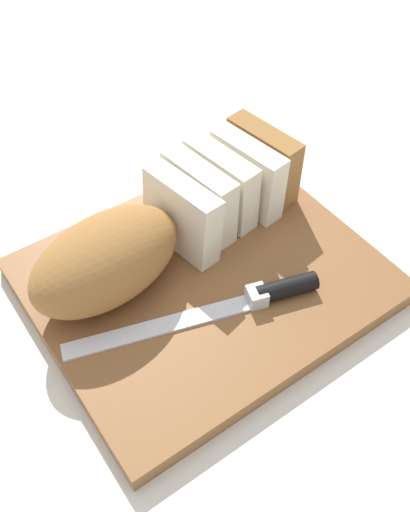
# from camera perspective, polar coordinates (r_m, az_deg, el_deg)

# --- Properties ---
(ground_plane) EXTENTS (3.00, 3.00, 0.00)m
(ground_plane) POSITION_cam_1_polar(r_m,az_deg,el_deg) (0.67, -0.00, -2.97)
(ground_plane) COLOR silver
(cutting_board) EXTENTS (0.38, 0.32, 0.02)m
(cutting_board) POSITION_cam_1_polar(r_m,az_deg,el_deg) (0.66, -0.00, -2.37)
(cutting_board) COLOR brown
(cutting_board) RESTS_ON ground_plane
(bread_loaf) EXTENTS (0.36, 0.15, 0.09)m
(bread_loaf) POSITION_cam_1_polar(r_m,az_deg,el_deg) (0.64, -4.37, 3.13)
(bread_loaf) COLOR #996633
(bread_loaf) RESTS_ON cutting_board
(bread_knife) EXTENTS (0.28, 0.10, 0.02)m
(bread_knife) POSITION_cam_1_polar(r_m,az_deg,el_deg) (0.62, 4.60, -4.22)
(bread_knife) COLOR silver
(bread_knife) RESTS_ON cutting_board
(crumb_near_knife) EXTENTS (0.00, 0.00, 0.00)m
(crumb_near_knife) POSITION_cam_1_polar(r_m,az_deg,el_deg) (0.62, 2.94, -4.73)
(crumb_near_knife) COLOR tan
(crumb_near_knife) RESTS_ON cutting_board
(crumb_near_loaf) EXTENTS (0.01, 0.01, 0.01)m
(crumb_near_loaf) POSITION_cam_1_polar(r_m,az_deg,el_deg) (0.69, -1.57, 1.92)
(crumb_near_loaf) COLOR tan
(crumb_near_loaf) RESTS_ON cutting_board
(crumb_stray_left) EXTENTS (0.01, 0.01, 0.01)m
(crumb_stray_left) POSITION_cam_1_polar(r_m,az_deg,el_deg) (0.63, 4.16, -3.64)
(crumb_stray_left) COLOR tan
(crumb_stray_left) RESTS_ON cutting_board
(crumb_stray_right) EXTENTS (0.01, 0.01, 0.01)m
(crumb_stray_right) POSITION_cam_1_polar(r_m,az_deg,el_deg) (0.69, 3.44, 2.12)
(crumb_stray_right) COLOR tan
(crumb_stray_right) RESTS_ON cutting_board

